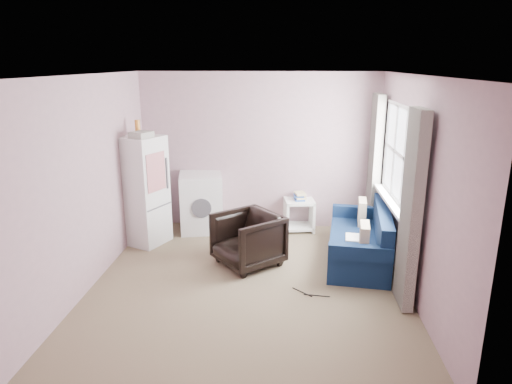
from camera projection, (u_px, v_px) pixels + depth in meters
room at (250, 185)px, 5.31m from camera, size 3.84×4.24×2.54m
armchair at (248, 237)px, 6.06m from camera, size 1.04×1.04×0.79m
fridge at (144, 190)px, 6.71m from camera, size 0.73×0.73×1.84m
washing_machine at (201, 201)px, 7.32m from camera, size 0.77×0.77×0.93m
side_table at (299, 212)px, 7.37m from camera, size 0.52×0.52×0.63m
sofa at (362, 242)px, 6.20m from camera, size 0.97×1.77×0.76m
window_dressing at (390, 184)px, 5.90m from camera, size 0.17×2.62×2.18m
floor_cables at (310, 294)px, 5.37m from camera, size 0.44×0.21×0.01m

